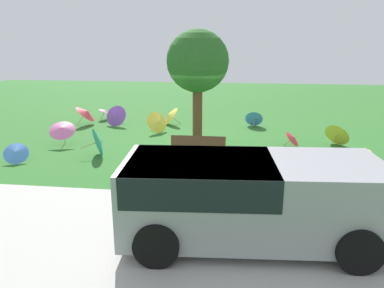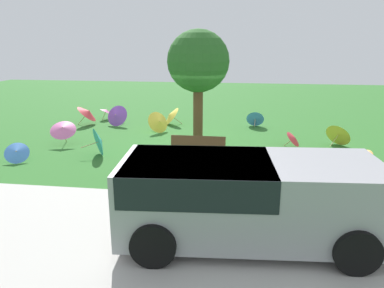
% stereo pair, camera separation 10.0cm
% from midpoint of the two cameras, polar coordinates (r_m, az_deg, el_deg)
% --- Properties ---
extents(ground, '(40.00, 40.00, 0.00)m').
position_cam_midpoint_polar(ground, '(13.41, -0.30, 0.08)').
color(ground, '#2D6B28').
extents(road_strip, '(40.00, 4.00, 0.01)m').
position_cam_midpoint_polar(road_strip, '(7.43, -7.17, -13.35)').
color(road_strip, '#B2AFA8').
rests_on(road_strip, ground).
extents(van_dark, '(4.73, 2.41, 1.53)m').
position_cam_midpoint_polar(van_dark, '(6.85, 7.31, -7.51)').
color(van_dark, '#99999E').
rests_on(van_dark, ground).
extents(park_bench, '(1.60, 0.48, 0.90)m').
position_cam_midpoint_polar(park_bench, '(11.06, 0.75, -0.80)').
color(park_bench, brown).
rests_on(park_bench, ground).
extents(shade_tree, '(2.08, 2.08, 3.96)m').
position_cam_midpoint_polar(shade_tree, '(12.73, 0.64, 12.34)').
color(shade_tree, brown).
rests_on(shade_tree, ground).
extents(parasol_pink_0, '(1.08, 1.04, 0.90)m').
position_cam_midpoint_polar(parasol_pink_0, '(13.82, -19.45, 2.17)').
color(parasol_pink_0, tan).
rests_on(parasol_pink_0, ground).
extents(parasol_purple_0, '(1.04, 1.01, 0.91)m').
position_cam_midpoint_polar(parasol_purple_0, '(16.47, -11.82, 4.29)').
color(parasol_purple_0, tan).
rests_on(parasol_purple_0, ground).
extents(parasol_teal_0, '(0.82, 0.84, 0.63)m').
position_cam_midpoint_polar(parasol_teal_0, '(10.94, 14.53, -1.91)').
color(parasol_teal_0, tan).
rests_on(parasol_teal_0, ground).
extents(parasol_yellow_0, '(1.07, 1.03, 0.86)m').
position_cam_midpoint_polar(parasol_yellow_0, '(14.04, 21.23, 1.53)').
color(parasol_yellow_0, tan).
rests_on(parasol_yellow_0, ground).
extents(parasol_red_1, '(1.03, 1.11, 0.93)m').
position_cam_midpoint_polar(parasol_red_1, '(16.94, -15.97, 4.63)').
color(parasol_red_1, tan).
rests_on(parasol_red_1, ground).
extents(parasol_yellow_1, '(0.97, 1.08, 0.82)m').
position_cam_midpoint_polar(parasol_yellow_1, '(16.40, -3.65, 4.38)').
color(parasol_yellow_1, tan).
rests_on(parasol_yellow_1, ground).
extents(parasol_yellow_2, '(1.01, 1.05, 0.86)m').
position_cam_midpoint_polar(parasol_yellow_2, '(15.02, -5.43, 3.40)').
color(parasol_yellow_2, tan).
rests_on(parasol_yellow_2, ground).
extents(parasol_orange_1, '(0.75, 0.81, 0.61)m').
position_cam_midpoint_polar(parasol_orange_1, '(11.82, 24.10, -1.79)').
color(parasol_orange_1, tan).
rests_on(parasol_orange_1, ground).
extents(parasol_teal_1, '(0.91, 0.94, 0.92)m').
position_cam_midpoint_polar(parasol_teal_1, '(12.28, -14.18, 0.37)').
color(parasol_teal_1, tan).
rests_on(parasol_teal_1, ground).
extents(parasol_blue_2, '(0.90, 0.84, 0.61)m').
position_cam_midpoint_polar(parasol_blue_2, '(12.49, -25.52, -1.19)').
color(parasol_blue_2, tan).
rests_on(parasol_blue_2, ground).
extents(parasol_red_2, '(0.67, 0.75, 0.57)m').
position_cam_midpoint_polar(parasol_red_2, '(13.36, 15.00, 0.86)').
color(parasol_red_2, tan).
rests_on(parasol_red_2, ground).
extents(parasol_blue_3, '(0.77, 0.74, 0.72)m').
position_cam_midpoint_polar(parasol_blue_3, '(16.26, 9.28, 3.93)').
color(parasol_blue_3, tan).
rests_on(parasol_blue_3, ground).
extents(parasol_pink_1, '(0.82, 0.83, 0.59)m').
position_cam_midpoint_polar(parasol_pink_1, '(17.95, -13.32, 4.93)').
color(parasol_pink_1, tan).
rests_on(parasol_pink_1, ground).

